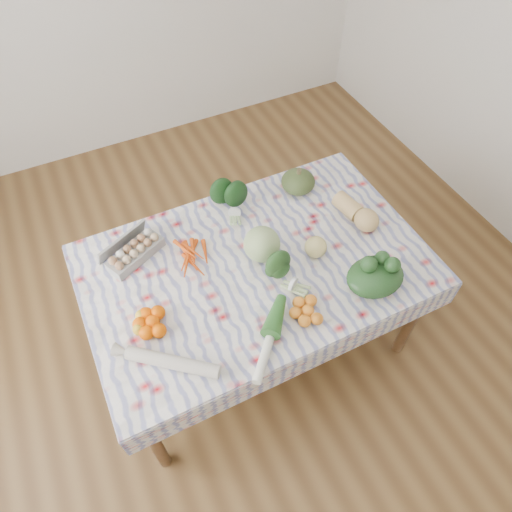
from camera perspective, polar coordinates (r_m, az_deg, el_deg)
ground at (r=2.87m, az=0.00°, el=-10.18°), size 4.50×4.50×0.00m
dining_table at (r=2.29m, az=0.00°, el=-2.19°), size 1.60×1.00×0.75m
tablecloth at (r=2.23m, az=0.00°, el=-1.02°), size 1.66×1.06×0.01m
egg_carton at (r=2.29m, az=-14.86°, el=0.43°), size 0.32×0.23×0.08m
carrot_bunch at (r=2.24m, az=-7.36°, el=-0.35°), size 0.23×0.22×0.04m
kale_bunch at (r=2.40m, az=-2.73°, el=6.94°), size 0.22×0.21×0.15m
kabocha_squash at (r=2.54m, az=5.28°, el=9.25°), size 0.22×0.22×0.12m
cabbage at (r=2.19m, az=0.75°, el=1.49°), size 0.20×0.20×0.18m
butternut_squash at (r=2.43m, az=12.48°, el=5.53°), size 0.17×0.29×0.12m
orange_cluster at (r=2.05m, az=-12.84°, el=-8.07°), size 0.26×0.26×0.07m
broccoli at (r=2.11m, az=3.35°, el=-2.56°), size 0.23×0.23×0.12m
mandarin_cluster at (r=2.05m, az=6.49°, el=-6.73°), size 0.23×0.23×0.06m
grapefruit at (r=2.24m, az=7.47°, el=1.13°), size 0.13×0.13×0.11m
spinach_bag at (r=2.17m, az=14.66°, el=-2.51°), size 0.33×0.30×0.12m
daikon at (r=1.95m, az=-10.37°, el=-12.93°), size 0.36×0.31×0.06m
leek at (r=1.98m, az=1.69°, el=-10.40°), size 0.30×0.33×0.04m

